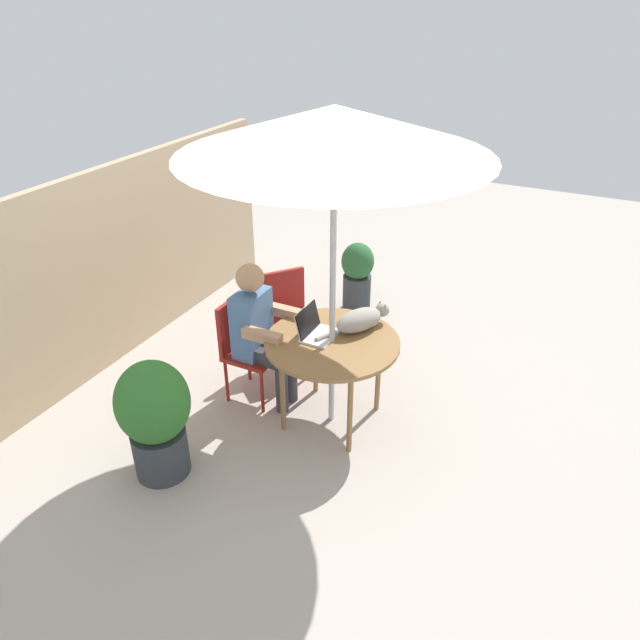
{
  "coord_description": "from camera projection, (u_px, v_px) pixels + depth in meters",
  "views": [
    {
      "loc": [
        -3.4,
        -1.59,
        3.07
      ],
      "look_at": [
        0.0,
        0.1,
        0.89
      ],
      "focal_mm": 33.43,
      "sensor_mm": 36.0,
      "label": 1
    }
  ],
  "objects": [
    {
      "name": "ground_plane",
      "position": [
        331.0,
        418.0,
        4.78
      ],
      "size": [
        14.0,
        14.0,
        0.0
      ],
      "primitive_type": "plane",
      "color": "#ADA399"
    },
    {
      "name": "fence_back",
      "position": [
        107.0,
        269.0,
        5.19
      ],
      "size": [
        4.58,
        0.08,
        1.74
      ],
      "primitive_type": "cube",
      "color": "tan",
      "rests_on": "ground"
    },
    {
      "name": "patio_table",
      "position": [
        332.0,
        348.0,
        4.45
      ],
      "size": [
        1.01,
        1.01,
        0.74
      ],
      "color": "olive",
      "rests_on": "ground"
    },
    {
      "name": "patio_umbrella",
      "position": [
        335.0,
        131.0,
        3.66
      ],
      "size": [
        2.04,
        2.04,
        2.41
      ],
      "color": "#B7B7BC",
      "rests_on": "ground"
    },
    {
      "name": "chair_occupied",
      "position": [
        244.0,
        342.0,
        4.83
      ],
      "size": [
        0.4,
        0.4,
        0.87
      ],
      "color": "maroon",
      "rests_on": "ground"
    },
    {
      "name": "chair_empty",
      "position": [
        287.0,
        313.0,
        5.25
      ],
      "size": [
        0.56,
        0.56,
        0.87
      ],
      "color": "maroon",
      "rests_on": "ground"
    },
    {
      "name": "person_seated",
      "position": [
        260.0,
        328.0,
        4.69
      ],
      "size": [
        0.48,
        0.48,
        1.21
      ],
      "color": "#4C72A5",
      "rests_on": "ground"
    },
    {
      "name": "laptop",
      "position": [
        314.0,
        328.0,
        4.46
      ],
      "size": [
        0.3,
        0.25,
        0.21
      ],
      "color": "silver",
      "rests_on": "patio_table"
    },
    {
      "name": "cat",
      "position": [
        362.0,
        319.0,
        4.52
      ],
      "size": [
        0.57,
        0.41,
        0.17
      ],
      "color": "gray",
      "rests_on": "patio_table"
    },
    {
      "name": "potted_plant_near_fence",
      "position": [
        155.0,
        415.0,
        4.03
      ],
      "size": [
        0.51,
        0.51,
        0.91
      ],
      "color": "#33383D",
      "rests_on": "ground"
    },
    {
      "name": "potted_plant_by_chair",
      "position": [
        357.0,
        275.0,
        6.18
      ],
      "size": [
        0.34,
        0.34,
        0.74
      ],
      "color": "#33383D",
      "rests_on": "ground"
    }
  ]
}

